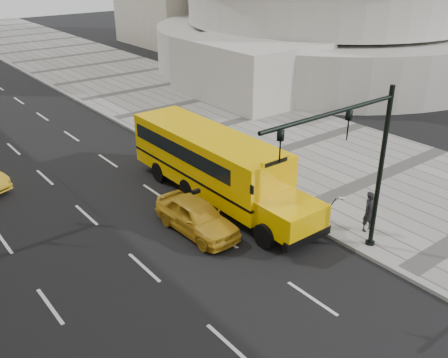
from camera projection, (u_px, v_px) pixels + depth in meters
ground at (107, 208)px, 22.29m from camera, size 140.00×140.00×0.00m
sidewalk_museum at (296, 147)px, 28.99m from camera, size 12.00×140.00×0.15m
curb_museum at (214, 173)px, 25.62m from camera, size 0.30×140.00×0.15m
school_bus at (211, 160)px, 22.79m from camera, size 2.96×11.56×3.19m
taxi_near at (197, 216)px, 20.19m from camera, size 1.80×4.20×1.41m
pedestrian at (370, 212)px, 19.92m from camera, size 0.66×0.47×1.71m
traffic_signal at (358, 158)px, 16.90m from camera, size 6.18×0.36×6.40m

